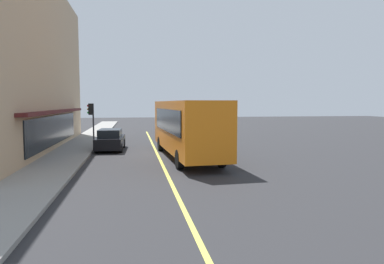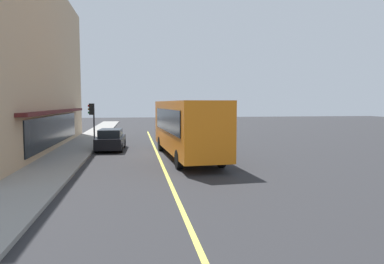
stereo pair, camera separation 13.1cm
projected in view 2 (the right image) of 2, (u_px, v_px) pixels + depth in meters
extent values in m
plane|color=#28282B|center=(157.00, 153.00, 23.50)|extent=(120.00, 120.00, 0.00)
cube|color=gray|center=(70.00, 154.00, 22.59)|extent=(80.00, 2.73, 0.15)
cube|color=#D8D14C|center=(157.00, 153.00, 23.50)|extent=(36.00, 0.16, 0.01)
cube|color=#4C1919|center=(59.00, 111.00, 24.68)|extent=(17.10, 0.70, 0.20)
cube|color=black|center=(56.00, 129.00, 24.76)|extent=(14.66, 0.08, 2.00)
cube|color=orange|center=(186.00, 126.00, 21.28)|extent=(11.13, 3.16, 3.00)
cube|color=black|center=(172.00, 116.00, 26.54)|extent=(0.25, 2.10, 1.80)
cube|color=black|center=(167.00, 120.00, 20.67)|extent=(8.79, 0.59, 1.32)
cube|color=black|center=(208.00, 120.00, 21.23)|extent=(8.79, 0.59, 1.32)
cube|color=#0CF259|center=(172.00, 105.00, 26.54)|extent=(0.19, 1.90, 0.36)
cube|color=#2D2D33|center=(172.00, 137.00, 26.77)|extent=(0.30, 2.41, 0.40)
cylinder|color=black|center=(161.00, 144.00, 24.57)|extent=(1.02, 0.36, 1.00)
cylinder|color=black|center=(192.00, 143.00, 25.07)|extent=(1.02, 0.36, 1.00)
cylinder|color=black|center=(179.00, 159.00, 17.73)|extent=(1.02, 0.36, 1.00)
cylinder|color=black|center=(221.00, 158.00, 18.23)|extent=(1.02, 0.36, 1.00)
cylinder|color=#2D2D33|center=(94.00, 124.00, 27.61)|extent=(0.12, 0.12, 3.20)
cube|color=black|center=(91.00, 109.00, 27.48)|extent=(0.30, 0.30, 0.90)
sphere|color=red|center=(89.00, 106.00, 27.43)|extent=(0.18, 0.18, 0.18)
sphere|color=orange|center=(89.00, 109.00, 27.46)|extent=(0.18, 0.18, 0.18)
sphere|color=green|center=(89.00, 113.00, 27.48)|extent=(0.18, 0.18, 0.18)
cube|color=black|center=(111.00, 142.00, 25.02)|extent=(4.38, 1.99, 0.75)
cube|color=black|center=(111.00, 133.00, 24.81)|extent=(2.47, 1.62, 0.55)
cylinder|color=black|center=(102.00, 143.00, 26.35)|extent=(0.65, 0.25, 0.64)
cylinder|color=black|center=(124.00, 143.00, 26.54)|extent=(0.65, 0.25, 0.64)
cylinder|color=black|center=(96.00, 148.00, 23.54)|extent=(0.65, 0.25, 0.64)
cylinder|color=black|center=(121.00, 148.00, 23.73)|extent=(0.65, 0.25, 0.64)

